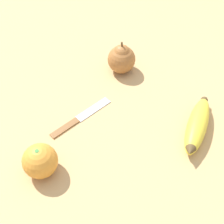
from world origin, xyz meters
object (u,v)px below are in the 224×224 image
object	(u,v)px
orange	(40,161)
pear	(122,58)
paring_knife	(79,118)
banana	(197,125)

from	to	relation	value
orange	pear	bearing A→B (deg)	-159.83
paring_knife	orange	bearing A→B (deg)	-67.91
pear	paring_knife	world-z (taller)	pear
orange	pear	world-z (taller)	pear
banana	paring_knife	bearing A→B (deg)	-75.88
orange	pear	xyz separation A→B (m)	(-0.35, -0.13, 0.01)
pear	paring_knife	distance (m)	0.21
pear	paring_knife	xyz separation A→B (m)	(0.20, 0.06, -0.04)
orange	paring_knife	world-z (taller)	orange
orange	paring_knife	size ratio (longest dim) A/B	0.42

